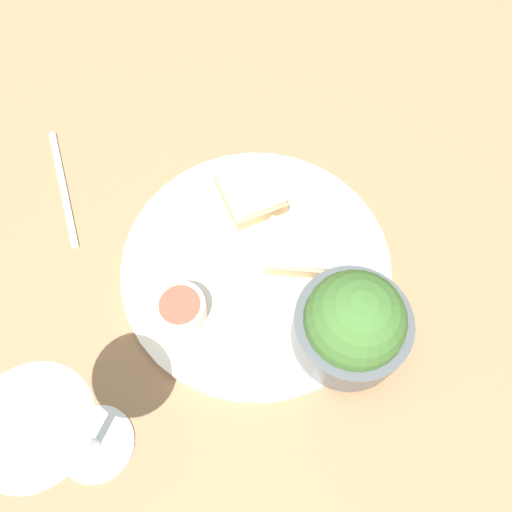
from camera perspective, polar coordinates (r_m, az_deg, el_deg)
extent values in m
plane|color=#93704C|center=(0.58, 0.00, -1.41)|extent=(4.00, 4.00, 0.00)
cylinder|color=silver|center=(0.58, 0.00, -1.13)|extent=(0.31, 0.31, 0.01)
cylinder|color=#4C5156|center=(0.52, 10.43, -8.45)|extent=(0.12, 0.12, 0.05)
sphere|color=#3D6B2D|center=(0.50, 10.96, -7.54)|extent=(0.10, 0.10, 0.10)
cylinder|color=beige|center=(0.54, -8.53, -5.99)|extent=(0.05, 0.05, 0.03)
cylinder|color=#D14C38|center=(0.53, -8.67, -5.65)|extent=(0.04, 0.04, 0.01)
cube|color=tan|center=(0.57, 5.33, 0.88)|extent=(0.10, 0.10, 0.02)
cube|color=beige|center=(0.56, 5.44, 1.46)|extent=(0.10, 0.09, 0.01)
cube|color=tan|center=(0.60, -0.60, 7.16)|extent=(0.09, 0.09, 0.02)
cube|color=beige|center=(0.59, -0.61, 7.82)|extent=(0.09, 0.09, 0.01)
cylinder|color=silver|center=(0.56, -17.75, -19.73)|extent=(0.08, 0.08, 0.01)
cylinder|color=silver|center=(0.52, -18.91, -19.30)|extent=(0.01, 0.01, 0.07)
cone|color=silver|center=(0.45, -22.05, -18.11)|extent=(0.09, 0.09, 0.09)
cube|color=silver|center=(0.68, -21.21, 7.45)|extent=(0.16, 0.10, 0.01)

